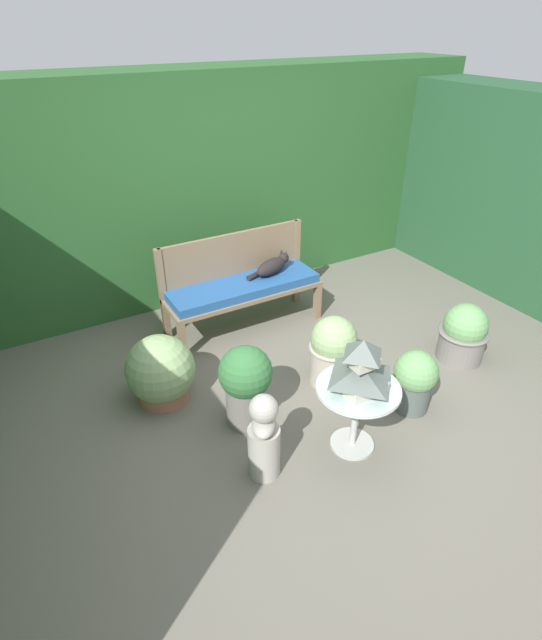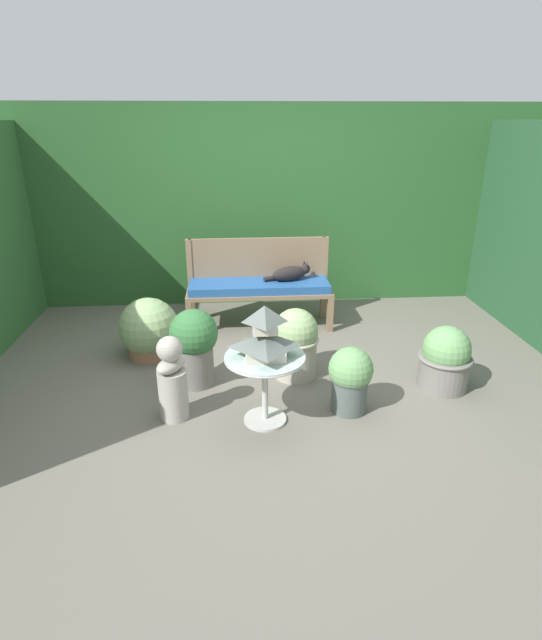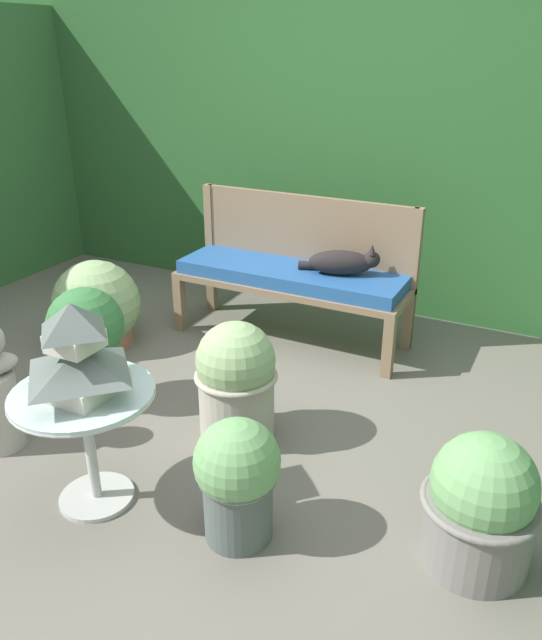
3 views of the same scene
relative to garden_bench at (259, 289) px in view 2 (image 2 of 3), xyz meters
The scene contains 13 objects.
ground 1.31m from the garden_bench, 86.25° to the right, with size 30.00×30.00×0.00m, color #666056.
foliage_hedge_back 1.31m from the garden_bench, 85.81° to the left, with size 6.40×0.73×2.20m, color #285628.
garden_bench is the anchor object (origin of this frame).
bench_backrest 0.31m from the garden_bench, 90.00° to the left, with size 1.48×0.06×0.89m.
cat 0.36m from the garden_bench, ahead, with size 0.49×0.27×0.18m.
patio_table 1.77m from the garden_bench, 91.94° to the right, with size 0.57×0.57×0.52m.
pagoda_birdhouse 1.79m from the garden_bench, 91.94° to the right, with size 0.37×0.37×0.37m.
garden_bust 1.82m from the garden_bench, 113.23° to the right, with size 0.26×0.30×0.64m.
potted_plant_table_far 1.78m from the garden_bench, 71.11° to the right, with size 0.33×0.33×0.51m.
potted_plant_bench_right 1.99m from the garden_bench, 44.74° to the right, with size 0.43×0.43×0.53m.
potted_plant_table_near 1.13m from the garden_bench, 77.76° to the right, with size 0.39×0.39×0.60m.
potted_plant_hedge_corner 1.22m from the garden_bench, 149.53° to the right, with size 0.54×0.54×0.55m.
potted_plant_patio_mid 1.32m from the garden_bench, 116.61° to the right, with size 0.39×0.39×0.65m.
Camera 2 is at (-0.34, -3.61, 2.05)m, focal length 28.00 mm.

